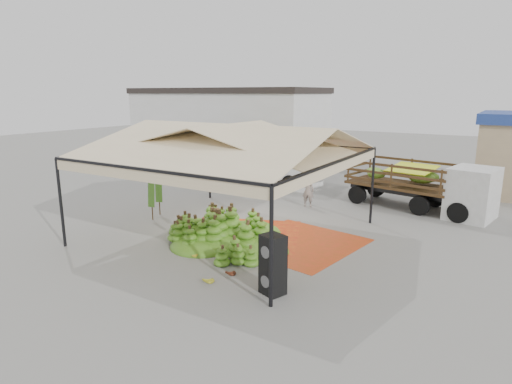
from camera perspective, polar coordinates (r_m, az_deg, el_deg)
The scene contains 17 objects.
ground at distance 15.84m, azimuth -3.48°, elevation -5.55°, with size 90.00×90.00×0.00m, color slate.
canopy_tent at distance 15.11m, azimuth -3.65°, elevation 6.39°, with size 8.10×8.10×4.00m.
building_white at distance 32.30m, azimuth -3.85°, elevation 8.90°, with size 14.30×6.30×5.40m.
tarp_left at distance 15.70m, azimuth -1.85°, elevation -5.68°, with size 4.06×3.87×0.01m, color #CA5F13.
tarp_right at distance 14.94m, azimuth 5.59°, elevation -6.73°, with size 3.81×4.00×0.01m, color red.
banana_heap at distance 14.86m, azimuth -3.96°, elevation -4.52°, with size 5.32×4.37×1.14m, color #3D7F1A.
hand_yellow_a at distance 12.01m, azimuth -6.45°, elevation -11.34°, with size 0.46×0.38×0.21m, color #AC9222.
hand_yellow_b at distance 13.74m, azimuth -8.32°, elevation -8.21°, with size 0.43×0.36×0.20m, color gold.
hand_red_a at distance 12.42m, azimuth -3.51°, elevation -10.45°, with size 0.45×0.37×0.20m, color #502112.
hand_red_b at distance 13.42m, azimuth -5.18°, elevation -8.71°, with size 0.37×0.31×0.17m, color #562D13.
hand_green at distance 14.83m, azimuth -9.58°, elevation -6.66°, with size 0.40×0.33×0.18m, color #557718.
hanging_bunches at distance 14.51m, azimuth 5.82°, elevation 3.36°, with size 1.74×0.24×0.20m.
speaker_stack at distance 11.03m, azimuth 2.26°, elevation -9.66°, with size 0.71×0.67×1.58m.
banana_leaves at distance 18.20m, azimuth -12.88°, elevation -3.38°, with size 0.96×1.36×3.70m, color #30691C, non-canonical shape.
vendor at distance 19.45m, azimuth 6.96°, elevation 0.18°, with size 0.54×0.36×1.48m, color gray.
truck_left at distance 24.15m, azimuth 1.69°, elevation 4.24°, with size 6.36×2.27×2.18m.
truck_right at distance 20.05m, azimuth 21.48°, elevation 1.38°, with size 6.44×3.22×2.11m.
Camera 1 is at (8.66, -12.26, 5.06)m, focal length 30.00 mm.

